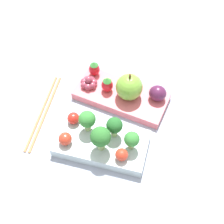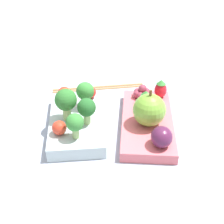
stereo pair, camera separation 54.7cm
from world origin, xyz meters
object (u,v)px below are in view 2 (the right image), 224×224
Objects in this scene: cherry_tomato_1 at (59,128)px; broccoli_floret_1 at (66,101)px; strawberry_0 at (145,100)px; chopsticks_pair at (99,87)px; cherry_tomato_2 at (90,92)px; strawberry_1 at (161,89)px; apple at (149,110)px; broccoli_floret_2 at (75,123)px; bento_box_savoury at (77,122)px; bento_box_fruit at (147,122)px; cherry_tomato_0 at (64,93)px; broccoli_floret_0 at (85,92)px; grape_cluster at (142,93)px; plum at (162,137)px; broccoli_floret_3 at (87,108)px.

broccoli_floret_1 is at bearing -12.36° from cherry_tomato_1.
broccoli_floret_1 reaches higher than strawberry_0.
chopsticks_pair is (0.16, -0.06, -0.06)m from broccoli_floret_1.
cherry_tomato_2 is (0.07, -0.04, -0.03)m from broccoli_floret_1.
strawberry_0 is 1.02× the size of strawberry_1.
strawberry_0 is (0.05, -0.00, -0.01)m from apple.
apple is at bearing -72.19° from broccoli_floret_2.
broccoli_floret_1 is 0.15m from apple.
chopsticks_pair is at bearing -12.12° from cherry_tomato_2.
cherry_tomato_2 is (0.07, -0.03, 0.02)m from bento_box_savoury.
bento_box_savoury is 0.13m from bento_box_fruit.
cherry_tomato_0 is (0.07, 0.16, 0.03)m from bento_box_fruit.
apple is (-0.05, -0.11, -0.01)m from broccoli_floret_0.
cherry_tomato_1 is 0.12× the size of chopsticks_pair.
broccoli_floret_2 is 0.19m from grape_cluster.
broccoli_floret_2 is at bearing 136.45° from grape_cluster.
broccoli_floret_1 is 0.29× the size of chopsticks_pair.
cherry_tomato_1 is 0.65× the size of plum.
plum is at bearing -98.35° from broccoli_floret_2.
bento_box_savoury is at bearing 60.36° from plum.
bento_box_savoury is at bearing 81.51° from apple.
broccoli_floret_3 is at bearing -176.22° from broccoli_floret_0.
cherry_tomato_1 is 0.22m from chopsticks_pair.
bento_box_fruit is 5.62× the size of plum.
grape_cluster is 0.19× the size of chopsticks_pair.
broccoli_floret_3 is 1.30× the size of plum.
strawberry_0 is at bearing -143.42° from chopsticks_pair.
plum is at bearing -169.00° from apple.
broccoli_floret_2 reaches higher than strawberry_0.
strawberry_0 is (0.03, 0.00, 0.03)m from bento_box_fruit.
cherry_tomato_1 is at bearing 79.29° from plum.
apple is at bearing -98.49° from bento_box_savoury.
broccoli_floret_0 reaches higher than broccoli_floret_2.
broccoli_floret_2 is 0.04m from broccoli_floret_3.
cherry_tomato_2 is 0.65× the size of grape_cluster.
plum is at bearing -172.09° from bento_box_fruit.
strawberry_0 is at bearing -76.84° from bento_box_savoury.
grape_cluster is (0.00, 0.04, -0.01)m from strawberry_1.
broccoli_floret_0 is at bearing 47.32° from plum.
strawberry_1 is at bearing -75.20° from broccoli_floret_0.
grape_cluster is at bearing -43.55° from broccoli_floret_2.
apple is at bearing 179.37° from grape_cluster.
plum is (-0.03, -0.17, -0.00)m from cherry_tomato_1.
apple is at bearing -89.52° from broccoli_floret_3.
broccoli_floret_3 is 0.14m from plum.
cherry_tomato_0 reaches higher than cherry_tomato_2.
cherry_tomato_2 is at bearing 93.32° from grape_cluster.
broccoli_floret_2 is 0.03m from cherry_tomato_1.
strawberry_1 reaches higher than chopsticks_pair.
broccoli_floret_0 is 1.35× the size of plum.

